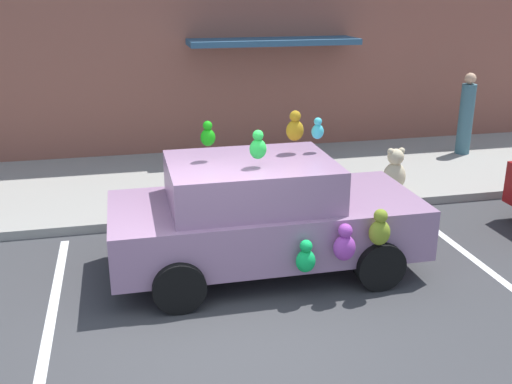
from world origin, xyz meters
The scene contains 8 objects.
ground_plane centered at (0.00, 0.00, 0.00)m, with size 60.00×60.00×0.00m, color #38383A.
sidewalk centered at (0.00, 5.00, 0.07)m, with size 24.00×4.00×0.15m, color gray.
storefront_building centered at (0.02, 7.14, 3.19)m, with size 24.00×1.25×6.40m.
parking_stripe_front centered at (3.80, 1.00, 0.00)m, with size 0.12×3.60×0.01m, color silver.
parking_stripe_rear centered at (-1.92, 1.00, 0.00)m, with size 0.12×3.60×0.01m, color silver.
plush_covered_car centered at (0.81, 1.25, 0.80)m, with size 4.10×2.12×2.12m.
teddy_bear_on_sidewalk centered at (3.78, 3.49, 0.52)m, with size 0.42×0.35×0.80m.
pedestrian_walking_past centered at (6.36, 5.48, 0.99)m, with size 0.31×0.31×1.77m.
Camera 1 is at (-0.93, -5.96, 3.70)m, focal length 41.91 mm.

